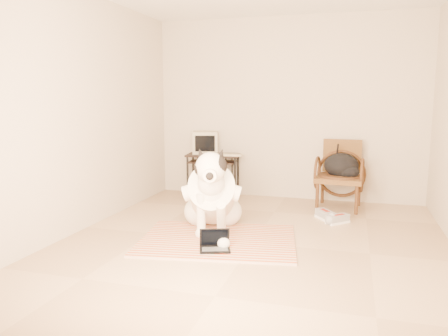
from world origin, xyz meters
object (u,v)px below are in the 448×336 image
at_px(backpack, 343,167).
at_px(pc_tower, 222,184).
at_px(rattan_chair, 340,174).
at_px(computer_desk, 213,160).
at_px(crt_monitor, 205,142).
at_px(dog, 212,196).
at_px(laptop, 215,244).

bearing_deg(backpack, pc_tower, 171.16).
bearing_deg(rattan_chair, computer_desk, 175.23).
bearing_deg(computer_desk, pc_tower, 19.32).
distance_m(crt_monitor, rattan_chair, 2.09).
xyz_separation_m(dog, backpack, (1.39, 1.48, 0.18)).
relative_size(dog, laptop, 3.75).
distance_m(laptop, crt_monitor, 2.71).
distance_m(rattan_chair, backpack, 0.14).
bearing_deg(dog, pc_tower, 103.00).
distance_m(dog, laptop, 0.76).
height_order(dog, crt_monitor, dog).
relative_size(rattan_chair, backpack, 1.97).
xyz_separation_m(laptop, rattan_chair, (1.12, 2.19, 0.40)).
bearing_deg(pc_tower, dog, -77.00).
bearing_deg(pc_tower, crt_monitor, 172.90).
relative_size(pc_tower, backpack, 0.92).
xyz_separation_m(dog, laptop, (0.23, -0.64, -0.34)).
bearing_deg(backpack, computer_desk, 173.17).
bearing_deg(rattan_chair, crt_monitor, 173.27).
height_order(dog, backpack, dog).
relative_size(laptop, computer_desk, 0.42).
distance_m(computer_desk, crt_monitor, 0.32).
bearing_deg(laptop, pc_tower, 104.88).
bearing_deg(computer_desk, laptop, -71.79).
height_order(computer_desk, pc_tower, computer_desk).
height_order(rattan_chair, backpack, rattan_chair).
bearing_deg(computer_desk, backpack, -6.83).
xyz_separation_m(laptop, pc_tower, (-0.64, 2.39, 0.12)).
height_order(computer_desk, backpack, backpack).
relative_size(pc_tower, rattan_chair, 0.47).
bearing_deg(computer_desk, dog, -72.42).
distance_m(crt_monitor, pc_tower, 0.70).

